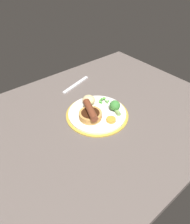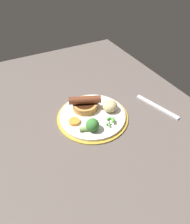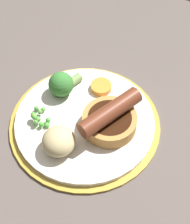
{
  "view_description": "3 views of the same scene",
  "coord_description": "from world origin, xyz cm",
  "px_view_note": "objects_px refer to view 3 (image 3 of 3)",
  "views": [
    {
      "loc": [
        36.38,
        47.12,
        55.67
      ],
      "look_at": [
        -1.22,
        1.04,
        6.21
      ],
      "focal_mm": 32.0,
      "sensor_mm": 36.0,
      "label": 1
    },
    {
      "loc": [
        -49.35,
        23.09,
        52.14
      ],
      "look_at": [
        -4.71,
        -0.19,
        6.68
      ],
      "focal_mm": 32.0,
      "sensor_mm": 36.0,
      "label": 2
    },
    {
      "loc": [
        15.42,
        -30.48,
        54.99
      ],
      "look_at": [
        -1.6,
        0.63,
        6.96
      ],
      "focal_mm": 60.0,
      "sensor_mm": 36.0,
      "label": 3
    }
  ],
  "objects_px": {
    "pea_pile": "(39,117)",
    "broccoli_floret_far": "(62,84)",
    "dinner_plate": "(83,125)",
    "sausage_pudding": "(110,119)",
    "carrot_slice_5": "(101,87)",
    "potato_chunk_1": "(59,141)"
  },
  "relations": [
    {
      "from": "dinner_plate",
      "to": "sausage_pudding",
      "type": "height_order",
      "value": "sausage_pudding"
    },
    {
      "from": "broccoli_floret_far",
      "to": "carrot_slice_5",
      "type": "xyz_separation_m",
      "value": [
        0.06,
        0.04,
        -0.02
      ]
    },
    {
      "from": "dinner_plate",
      "to": "pea_pile",
      "type": "bearing_deg",
      "value": -153.46
    },
    {
      "from": "dinner_plate",
      "to": "potato_chunk_1",
      "type": "bearing_deg",
      "value": -97.75
    },
    {
      "from": "dinner_plate",
      "to": "sausage_pudding",
      "type": "relative_size",
      "value": 2.2
    },
    {
      "from": "pea_pile",
      "to": "carrot_slice_5",
      "type": "xyz_separation_m",
      "value": [
        0.06,
        0.11,
        -0.0
      ]
    },
    {
      "from": "sausage_pudding",
      "to": "broccoli_floret_far",
      "type": "xyz_separation_m",
      "value": [
        -0.11,
        0.03,
        0.0
      ]
    },
    {
      "from": "pea_pile",
      "to": "broccoli_floret_far",
      "type": "height_order",
      "value": "broccoli_floret_far"
    },
    {
      "from": "broccoli_floret_far",
      "to": "potato_chunk_1",
      "type": "distance_m",
      "value": 0.11
    },
    {
      "from": "sausage_pudding",
      "to": "pea_pile",
      "type": "relative_size",
      "value": 2.76
    },
    {
      "from": "dinner_plate",
      "to": "pea_pile",
      "type": "relative_size",
      "value": 6.08
    },
    {
      "from": "broccoli_floret_far",
      "to": "dinner_plate",
      "type": "bearing_deg",
      "value": 75.14
    },
    {
      "from": "sausage_pudding",
      "to": "carrot_slice_5",
      "type": "xyz_separation_m",
      "value": [
        -0.05,
        0.06,
        -0.02
      ]
    },
    {
      "from": "sausage_pudding",
      "to": "broccoli_floret_far",
      "type": "height_order",
      "value": "sausage_pudding"
    },
    {
      "from": "dinner_plate",
      "to": "potato_chunk_1",
      "type": "xyz_separation_m",
      "value": [
        -0.01,
        -0.06,
        0.03
      ]
    },
    {
      "from": "dinner_plate",
      "to": "sausage_pudding",
      "type": "bearing_deg",
      "value": 18.3
    },
    {
      "from": "sausage_pudding",
      "to": "broccoli_floret_far",
      "type": "relative_size",
      "value": 1.77
    },
    {
      "from": "dinner_plate",
      "to": "pea_pile",
      "type": "height_order",
      "value": "pea_pile"
    },
    {
      "from": "broccoli_floret_far",
      "to": "carrot_slice_5",
      "type": "height_order",
      "value": "broccoli_floret_far"
    },
    {
      "from": "pea_pile",
      "to": "broccoli_floret_far",
      "type": "relative_size",
      "value": 0.64
    },
    {
      "from": "sausage_pudding",
      "to": "pea_pile",
      "type": "bearing_deg",
      "value": -44.86
    },
    {
      "from": "dinner_plate",
      "to": "sausage_pudding",
      "type": "distance_m",
      "value": 0.05
    }
  ]
}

